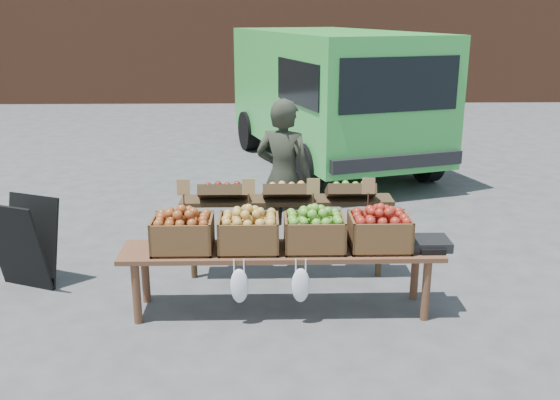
{
  "coord_description": "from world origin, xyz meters",
  "views": [
    {
      "loc": [
        0.93,
        -4.6,
        2.49
      ],
      "look_at": [
        1.07,
        0.82,
        0.85
      ],
      "focal_mm": 40.0,
      "sensor_mm": 36.0,
      "label": 1
    }
  ],
  "objects_px": {
    "vendor": "(284,178)",
    "chalkboard_sign": "(25,243)",
    "crate_red_apples": "(314,233)",
    "display_bench": "(281,280)",
    "weighing_scale": "(429,243)",
    "delivery_van": "(330,99)",
    "back_table": "(287,226)",
    "crate_golden_apples": "(183,234)",
    "crate_green_apples": "(379,232)",
    "crate_russet_pears": "(249,234)"
  },
  "relations": [
    {
      "from": "delivery_van",
      "to": "chalkboard_sign",
      "type": "distance_m",
      "value": 5.92
    },
    {
      "from": "delivery_van",
      "to": "chalkboard_sign",
      "type": "relative_size",
      "value": 5.67
    },
    {
      "from": "crate_golden_apples",
      "to": "weighing_scale",
      "type": "xyz_separation_m",
      "value": [
        2.08,
        0.0,
        -0.1
      ]
    },
    {
      "from": "chalkboard_sign",
      "to": "back_table",
      "type": "distance_m",
      "value": 2.45
    },
    {
      "from": "chalkboard_sign",
      "to": "crate_red_apples",
      "type": "relative_size",
      "value": 1.72
    },
    {
      "from": "crate_golden_apples",
      "to": "crate_green_apples",
      "type": "relative_size",
      "value": 1.0
    },
    {
      "from": "delivery_van",
      "to": "crate_red_apples",
      "type": "xyz_separation_m",
      "value": [
        -0.67,
        -5.42,
        -0.38
      ]
    },
    {
      "from": "vendor",
      "to": "back_table",
      "type": "distance_m",
      "value": 0.71
    },
    {
      "from": "display_bench",
      "to": "crate_russet_pears",
      "type": "xyz_separation_m",
      "value": [
        -0.27,
        0.0,
        0.42
      ]
    },
    {
      "from": "chalkboard_sign",
      "to": "back_table",
      "type": "xyz_separation_m",
      "value": [
        2.44,
        0.16,
        0.09
      ]
    },
    {
      "from": "back_table",
      "to": "delivery_van",
      "type": "bearing_deg",
      "value": 79.43
    },
    {
      "from": "crate_red_apples",
      "to": "crate_green_apples",
      "type": "distance_m",
      "value": 0.55
    },
    {
      "from": "crate_green_apples",
      "to": "weighing_scale",
      "type": "relative_size",
      "value": 1.47
    },
    {
      "from": "back_table",
      "to": "crate_green_apples",
      "type": "distance_m",
      "value": 1.06
    },
    {
      "from": "chalkboard_sign",
      "to": "crate_red_apples",
      "type": "xyz_separation_m",
      "value": [
        2.65,
        -0.56,
        0.28
      ]
    },
    {
      "from": "vendor",
      "to": "weighing_scale",
      "type": "height_order",
      "value": "vendor"
    },
    {
      "from": "chalkboard_sign",
      "to": "crate_russet_pears",
      "type": "bearing_deg",
      "value": 7.7
    },
    {
      "from": "display_bench",
      "to": "crate_green_apples",
      "type": "height_order",
      "value": "crate_green_apples"
    },
    {
      "from": "vendor",
      "to": "crate_red_apples",
      "type": "bearing_deg",
      "value": 122.19
    },
    {
      "from": "crate_red_apples",
      "to": "crate_russet_pears",
      "type": "bearing_deg",
      "value": 180.0
    },
    {
      "from": "display_bench",
      "to": "crate_red_apples",
      "type": "height_order",
      "value": "crate_red_apples"
    },
    {
      "from": "chalkboard_sign",
      "to": "crate_red_apples",
      "type": "distance_m",
      "value": 2.72
    },
    {
      "from": "vendor",
      "to": "weighing_scale",
      "type": "xyz_separation_m",
      "value": [
        1.19,
        -1.36,
        -0.22
      ]
    },
    {
      "from": "delivery_van",
      "to": "display_bench",
      "type": "height_order",
      "value": "delivery_van"
    },
    {
      "from": "back_table",
      "to": "crate_red_apples",
      "type": "bearing_deg",
      "value": -74.02
    },
    {
      "from": "vendor",
      "to": "crate_green_apples",
      "type": "xyz_separation_m",
      "value": [
        0.77,
        -1.36,
        -0.12
      ]
    },
    {
      "from": "chalkboard_sign",
      "to": "crate_golden_apples",
      "type": "height_order",
      "value": "chalkboard_sign"
    },
    {
      "from": "crate_green_apples",
      "to": "chalkboard_sign",
      "type": "bearing_deg",
      "value": 170.02
    },
    {
      "from": "crate_red_apples",
      "to": "back_table",
      "type": "bearing_deg",
      "value": 105.98
    },
    {
      "from": "vendor",
      "to": "display_bench",
      "type": "xyz_separation_m",
      "value": [
        -0.06,
        -1.36,
        -0.54
      ]
    },
    {
      "from": "delivery_van",
      "to": "crate_red_apples",
      "type": "height_order",
      "value": "delivery_van"
    },
    {
      "from": "vendor",
      "to": "crate_golden_apples",
      "type": "relative_size",
      "value": 3.32
    },
    {
      "from": "delivery_van",
      "to": "vendor",
      "type": "xyz_separation_m",
      "value": [
        -0.89,
        -4.06,
        -0.27
      ]
    },
    {
      "from": "delivery_van",
      "to": "weighing_scale",
      "type": "bearing_deg",
      "value": -104.12
    },
    {
      "from": "vendor",
      "to": "back_table",
      "type": "height_order",
      "value": "vendor"
    },
    {
      "from": "vendor",
      "to": "back_table",
      "type": "xyz_separation_m",
      "value": [
        0.01,
        -0.64,
        -0.31
      ]
    },
    {
      "from": "crate_red_apples",
      "to": "vendor",
      "type": "bearing_deg",
      "value": 99.06
    },
    {
      "from": "vendor",
      "to": "crate_red_apples",
      "type": "xyz_separation_m",
      "value": [
        0.22,
        -1.36,
        -0.12
      ]
    },
    {
      "from": "display_bench",
      "to": "weighing_scale",
      "type": "bearing_deg",
      "value": 0.0
    },
    {
      "from": "vendor",
      "to": "chalkboard_sign",
      "type": "xyz_separation_m",
      "value": [
        -2.43,
        -0.79,
        -0.4
      ]
    },
    {
      "from": "display_bench",
      "to": "crate_golden_apples",
      "type": "xyz_separation_m",
      "value": [
        -0.82,
        0.0,
        0.42
      ]
    },
    {
      "from": "crate_golden_apples",
      "to": "crate_red_apples",
      "type": "height_order",
      "value": "same"
    },
    {
      "from": "crate_green_apples",
      "to": "back_table",
      "type": "bearing_deg",
      "value": 136.4
    },
    {
      "from": "weighing_scale",
      "to": "crate_green_apples",
      "type": "bearing_deg",
      "value": 180.0
    },
    {
      "from": "display_bench",
      "to": "crate_russet_pears",
      "type": "bearing_deg",
      "value": 180.0
    },
    {
      "from": "crate_green_apples",
      "to": "display_bench",
      "type": "bearing_deg",
      "value": 180.0
    },
    {
      "from": "delivery_van",
      "to": "crate_russet_pears",
      "type": "height_order",
      "value": "delivery_van"
    },
    {
      "from": "vendor",
      "to": "crate_red_apples",
      "type": "height_order",
      "value": "vendor"
    },
    {
      "from": "crate_russet_pears",
      "to": "crate_golden_apples",
      "type": "bearing_deg",
      "value": 180.0
    },
    {
      "from": "crate_golden_apples",
      "to": "vendor",
      "type": "bearing_deg",
      "value": 56.89
    }
  ]
}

